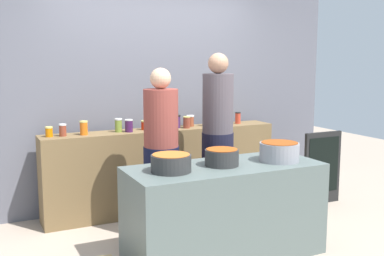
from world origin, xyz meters
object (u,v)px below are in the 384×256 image
object	(u,v)px
preserve_jar_6	(157,125)
preserve_jar_8	(187,122)
preserve_jar_5	(145,125)
cooking_pot_left	(171,163)
preserve_jar_0	(49,132)
preserve_jar_10	(207,120)
cooking_pot_right	(279,152)
preserve_jar_9	(190,121)
chalkboard_sign	(322,168)
preserve_jar_13	(238,118)
cooking_pot_center	(222,157)
preserve_jar_7	(177,121)
preserve_jar_12	(224,119)
preserve_jar_1	(63,130)
preserve_jar_11	(212,119)
preserve_jar_2	(84,128)
preserve_jar_4	(129,126)
preserve_jar_3	(118,125)
cook_in_cap	(218,148)
cook_with_tongs	(161,162)

from	to	relation	value
preserve_jar_6	preserve_jar_8	distance (m)	0.34
preserve_jar_5	cooking_pot_left	world-z (taller)	preserve_jar_5
preserve_jar_0	preserve_jar_6	bearing A→B (deg)	-0.75
preserve_jar_10	cooking_pot_right	distance (m)	1.46
preserve_jar_9	chalkboard_sign	xyz separation A→B (m)	(1.42, -0.67, -0.56)
preserve_jar_13	cooking_pot_center	bearing A→B (deg)	-125.78
preserve_jar_7	preserve_jar_12	world-z (taller)	same
preserve_jar_8	preserve_jar_13	size ratio (longest dim) A/B	0.97
preserve_jar_6	preserve_jar_7	size ratio (longest dim) A/B	0.74
preserve_jar_1	preserve_jar_7	bearing A→B (deg)	0.66
preserve_jar_12	cooking_pot_left	size ratio (longest dim) A/B	0.45
preserve_jar_5	chalkboard_sign	size ratio (longest dim) A/B	0.12
preserve_jar_6	cooking_pot_right	size ratio (longest dim) A/B	0.31
preserve_jar_9	preserve_jar_12	bearing A→B (deg)	-12.78
preserve_jar_11	preserve_jar_9	bearing A→B (deg)	-179.93
preserve_jar_8	cooking_pot_left	distance (m)	1.56
preserve_jar_2	preserve_jar_6	bearing A→B (deg)	1.20
preserve_jar_1	preserve_jar_4	xyz separation A→B (m)	(0.69, -0.03, 0.00)
preserve_jar_13	preserve_jar_5	bearing A→B (deg)	178.82
preserve_jar_0	preserve_jar_7	size ratio (longest dim) A/B	0.70
preserve_jar_2	preserve_jar_6	world-z (taller)	preserve_jar_2
preserve_jar_1	preserve_jar_3	bearing A→B (deg)	1.66
preserve_jar_6	preserve_jar_12	distance (m)	0.84
preserve_jar_2	cooking_pot_center	size ratio (longest dim) A/B	0.50
preserve_jar_5	preserve_jar_12	distance (m)	0.97
preserve_jar_0	preserve_jar_13	world-z (taller)	preserve_jar_13
preserve_jar_5	cooking_pot_right	bearing A→B (deg)	-64.32
cook_in_cap	chalkboard_sign	world-z (taller)	cook_in_cap
preserve_jar_1	preserve_jar_3	world-z (taller)	preserve_jar_3
cooking_pot_center	cook_with_tongs	xyz separation A→B (m)	(-0.29, 0.65, -0.14)
preserve_jar_6	preserve_jar_11	world-z (taller)	preserve_jar_11
preserve_jar_2	cook_in_cap	xyz separation A→B (m)	(1.21, -0.66, -0.19)
preserve_jar_13	preserve_jar_2	bearing A→B (deg)	-178.85
preserve_jar_12	cooking_pot_left	distance (m)	1.88
preserve_jar_9	preserve_jar_7	bearing A→B (deg)	-164.71
preserve_jar_8	cooking_pot_right	bearing A→B (deg)	-79.73
preserve_jar_12	chalkboard_sign	world-z (taller)	preserve_jar_12
preserve_jar_11	chalkboard_sign	world-z (taller)	preserve_jar_11
cooking_pot_center	cook_in_cap	bearing A→B (deg)	63.76
preserve_jar_2	preserve_jar_1	bearing A→B (deg)	176.35
preserve_jar_11	chalkboard_sign	bearing A→B (deg)	-30.51
preserve_jar_7	preserve_jar_8	bearing A→B (deg)	-32.02
preserve_jar_0	preserve_jar_4	xyz separation A→B (m)	(0.82, -0.05, 0.02)
cooking_pot_right	chalkboard_sign	xyz separation A→B (m)	(1.27, 0.86, -0.46)
preserve_jar_1	preserve_jar_2	bearing A→B (deg)	-3.65
preserve_jar_10	cook_with_tongs	world-z (taller)	cook_with_tongs
preserve_jar_1	preserve_jar_13	xyz separation A→B (m)	(2.09, 0.02, 0.01)
cooking_pot_left	preserve_jar_10	bearing A→B (deg)	52.89
preserve_jar_4	cook_in_cap	size ratio (longest dim) A/B	0.08
preserve_jar_5	preserve_jar_8	xyz separation A→B (m)	(0.47, -0.09, 0.02)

